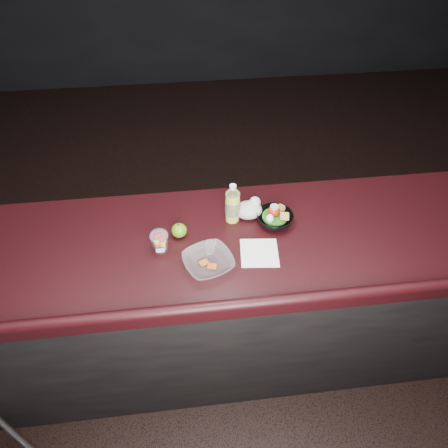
{
  "coord_description": "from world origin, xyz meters",
  "views": [
    {
      "loc": [
        -0.17,
        -0.89,
        2.33
      ],
      "look_at": [
        -0.03,
        0.32,
        1.1
      ],
      "focal_mm": 32.0,
      "sensor_mm": 36.0,
      "label": 1
    }
  ],
  "objects_px": {
    "lemonade_bottle": "(233,206)",
    "fruit_cup": "(160,241)",
    "snack_bowl": "(274,218)",
    "green_apple": "(179,230)",
    "takeout_bowl": "(208,262)"
  },
  "relations": [
    {
      "from": "fruit_cup",
      "to": "takeout_bowl",
      "type": "distance_m",
      "value": 0.23
    },
    {
      "from": "lemonade_bottle",
      "to": "fruit_cup",
      "type": "bearing_deg",
      "value": -155.26
    },
    {
      "from": "fruit_cup",
      "to": "green_apple",
      "type": "xyz_separation_m",
      "value": [
        0.08,
        0.08,
        -0.03
      ]
    },
    {
      "from": "snack_bowl",
      "to": "lemonade_bottle",
      "type": "bearing_deg",
      "value": 166.68
    },
    {
      "from": "snack_bowl",
      "to": "green_apple",
      "type": "bearing_deg",
      "value": -175.91
    },
    {
      "from": "green_apple",
      "to": "fruit_cup",
      "type": "bearing_deg",
      "value": -137.19
    },
    {
      "from": "lemonade_bottle",
      "to": "fruit_cup",
      "type": "xyz_separation_m",
      "value": [
        -0.33,
        -0.15,
        -0.03
      ]
    },
    {
      "from": "fruit_cup",
      "to": "snack_bowl",
      "type": "bearing_deg",
      "value": 11.72
    },
    {
      "from": "lemonade_bottle",
      "to": "snack_bowl",
      "type": "distance_m",
      "value": 0.2
    },
    {
      "from": "snack_bowl",
      "to": "takeout_bowl",
      "type": "relative_size",
      "value": 0.83
    },
    {
      "from": "fruit_cup",
      "to": "green_apple",
      "type": "distance_m",
      "value": 0.12
    },
    {
      "from": "lemonade_bottle",
      "to": "takeout_bowl",
      "type": "height_order",
      "value": "lemonade_bottle"
    },
    {
      "from": "snack_bowl",
      "to": "fruit_cup",
      "type": "bearing_deg",
      "value": -168.28
    },
    {
      "from": "fruit_cup",
      "to": "snack_bowl",
      "type": "relative_size",
      "value": 0.52
    },
    {
      "from": "lemonade_bottle",
      "to": "takeout_bowl",
      "type": "bearing_deg",
      "value": -116.96
    }
  ]
}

